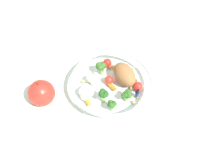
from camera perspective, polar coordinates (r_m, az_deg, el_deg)
ground_plane at (r=0.78m, az=0.80°, el=-1.51°), size 2.40×2.40×0.00m
food_container at (r=0.77m, az=-0.02°, el=0.41°), size 0.26×0.26×0.07m
loose_apple at (r=0.76m, az=-16.01°, el=-2.02°), size 0.08×0.08×0.09m
folded_napkin at (r=0.87m, az=14.75°, el=3.43°), size 0.17×0.17×0.01m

